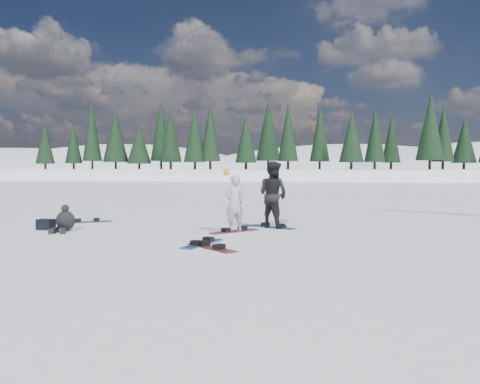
% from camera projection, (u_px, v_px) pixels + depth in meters
% --- Properties ---
extents(ground, '(420.00, 420.00, 0.00)m').
position_uv_depth(ground, '(254.00, 241.00, 11.16)').
color(ground, white).
rests_on(ground, ground).
extents(alpine_backdrop, '(412.50, 227.00, 53.20)m').
position_uv_depth(alpine_backdrop, '(272.00, 204.00, 200.70)').
color(alpine_backdrop, white).
rests_on(alpine_backdrop, ground).
extents(snowboarder_woman, '(0.69, 0.64, 1.72)m').
position_uv_depth(snowboarder_woman, '(234.00, 203.00, 12.73)').
color(snowboarder_woman, '#B0B1B6').
rests_on(snowboarder_woman, ground).
extents(snowboarder_man, '(1.19, 1.14, 1.94)m').
position_uv_depth(snowboarder_man, '(273.00, 195.00, 13.66)').
color(snowboarder_man, black).
rests_on(snowboarder_man, ground).
extents(seated_rider, '(0.65, 0.95, 0.74)m').
position_uv_depth(seated_rider, '(65.00, 221.00, 12.89)').
color(seated_rider, black).
rests_on(seated_rider, ground).
extents(gear_bag, '(0.49, 0.37, 0.30)m').
position_uv_depth(gear_bag, '(46.00, 224.00, 13.23)').
color(gear_bag, black).
rests_on(gear_bag, ground).
extents(snowboard_woman, '(1.27, 1.25, 0.03)m').
position_uv_depth(snowboard_woman, '(234.00, 231.00, 12.77)').
color(snowboard_woman, maroon).
rests_on(snowboard_woman, ground).
extents(snowboard_man, '(1.41, 1.05, 0.03)m').
position_uv_depth(snowboard_man, '(273.00, 227.00, 13.71)').
color(snowboard_man, '#1C689C').
rests_on(snowboard_man, ground).
extents(snowboard_loose_b, '(1.28, 1.24, 0.03)m').
position_uv_depth(snowboard_loose_b, '(211.00, 248.00, 10.18)').
color(snowboard_loose_b, maroon).
rests_on(snowboard_loose_b, ground).
extents(snowboard_loose_a, '(0.72, 1.51, 0.03)m').
position_uv_depth(snowboard_loose_a, '(202.00, 244.00, 10.72)').
color(snowboard_loose_a, navy).
rests_on(snowboard_loose_a, ground).
extents(snowboard_loose_c, '(1.45, 0.97, 0.03)m').
position_uv_depth(snowboard_loose_c, '(87.00, 222.00, 14.99)').
color(snowboard_loose_c, navy).
rests_on(snowboard_loose_c, ground).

